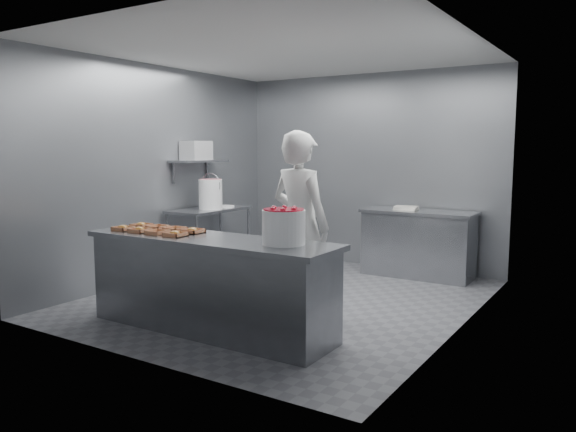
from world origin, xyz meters
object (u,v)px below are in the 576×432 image
(tray_3, at_px, (176,234))
(tray_5, at_px, (158,227))
(appliance, at_px, (196,151))
(tray_0, at_px, (123,228))
(strawberry_tub, at_px, (284,226))
(glaze_bucket, at_px, (211,194))
(back_counter, at_px, (418,243))
(tray_1, at_px, (140,230))
(prep_table, at_px, (210,230))
(service_counter, at_px, (210,284))
(tray_4, at_px, (141,225))
(worker, at_px, (300,226))
(tray_2, at_px, (158,232))
(tray_7, at_px, (193,231))
(tray_6, at_px, (175,229))

(tray_3, distance_m, tray_5, 0.54)
(appliance, bearing_deg, tray_0, -63.95)
(tray_3, bearing_deg, strawberry_tub, 9.23)
(tray_0, height_order, glaze_bucket, glaze_bucket)
(back_counter, relative_size, tray_1, 8.01)
(prep_table, bearing_deg, service_counter, -49.76)
(back_counter, bearing_deg, tray_4, -121.68)
(worker, bearing_deg, service_counter, 69.11)
(tray_0, relative_size, tray_5, 1.00)
(tray_2, xyz_separation_m, tray_7, (0.24, 0.24, 0.00))
(tray_2, distance_m, tray_6, 0.24)
(prep_table, xyz_separation_m, worker, (2.16, -1.13, 0.36))
(tray_3, relative_size, appliance, 0.54)
(worker, distance_m, strawberry_tub, 0.82)
(service_counter, relative_size, worker, 1.36)
(service_counter, height_order, back_counter, same)
(tray_6, relative_size, strawberry_tub, 0.50)
(prep_table, relative_size, tray_4, 6.40)
(prep_table, height_order, tray_0, tray_0)
(tray_2, xyz_separation_m, worker, (1.05, 0.94, 0.03))
(tray_5, distance_m, tray_6, 0.24)
(tray_0, relative_size, strawberry_tub, 0.50)
(appliance, bearing_deg, service_counter, -41.48)
(tray_5, xyz_separation_m, glaze_bucket, (-0.78, 1.77, 0.19))
(tray_6, relative_size, tray_7, 1.00)
(glaze_bucket, distance_m, appliance, 0.63)
(tray_6, height_order, worker, worker)
(tray_7, bearing_deg, tray_6, 180.00)
(tray_6, relative_size, glaze_bucket, 0.38)
(service_counter, bearing_deg, tray_1, -171.19)
(back_counter, xyz_separation_m, appliance, (-2.72, -1.36, 1.24))
(tray_4, distance_m, appliance, 2.09)
(back_counter, relative_size, tray_3, 8.01)
(tray_0, height_order, tray_4, same)
(tray_4, relative_size, tray_6, 1.00)
(tray_1, height_order, tray_2, tray_1)
(tray_3, bearing_deg, tray_7, 90.00)
(service_counter, distance_m, worker, 1.08)
(prep_table, height_order, glaze_bucket, glaze_bucket)
(tray_1, relative_size, tray_2, 1.00)
(back_counter, bearing_deg, glaze_bucket, -151.17)
(tray_1, relative_size, tray_5, 1.00)
(prep_table, xyz_separation_m, tray_7, (1.34, -1.83, 0.33))
(glaze_bucket, bearing_deg, tray_5, -66.06)
(tray_5, relative_size, tray_7, 1.00)
(tray_2, xyz_separation_m, tray_4, (-0.48, 0.24, 0.00))
(tray_2, height_order, tray_3, tray_3)
(strawberry_tub, xyz_separation_m, appliance, (-2.62, 1.84, 0.63))
(tray_4, xyz_separation_m, tray_5, (0.24, 0.00, -0.00))
(tray_4, relative_size, tray_7, 1.00)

